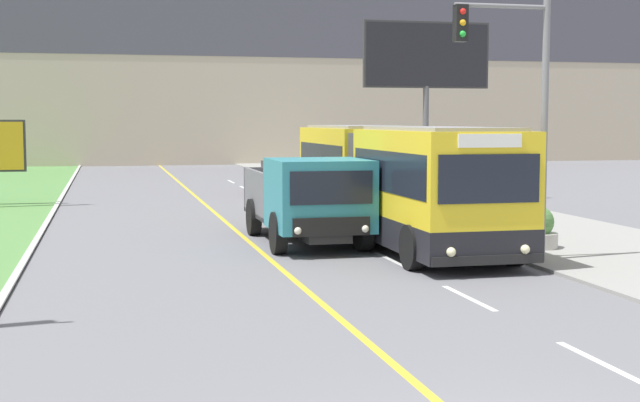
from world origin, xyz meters
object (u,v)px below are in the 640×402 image
object	(u,v)px
car_distant	(283,179)
traffic_light_mast	(520,91)
planter_round_near	(537,230)
city_bus	(394,182)
planter_round_second	(469,211)
dump_truck	(311,200)
billboard_large	(426,62)

from	to	relation	value
car_distant	traffic_light_mast	size ratio (longest dim) A/B	0.70
car_distant	planter_round_near	distance (m)	18.76
city_bus	planter_round_second	size ratio (longest dim) A/B	11.63
city_bus	planter_round_second	bearing A→B (deg)	29.24
dump_truck	traffic_light_mast	bearing A→B (deg)	-44.80
car_distant	planter_round_near	xyz separation A→B (m)	(2.86, -18.54, -0.15)
city_bus	traffic_light_mast	size ratio (longest dim) A/B	2.06
car_distant	traffic_light_mast	world-z (taller)	traffic_light_mast
car_distant	billboard_large	size ratio (longest dim) A/B	0.60
city_bus	traffic_light_mast	distance (m)	5.50
city_bus	car_distant	distance (m)	15.56
planter_round_second	planter_round_near	bearing A→B (deg)	-91.72
car_distant	city_bus	bearing A→B (deg)	-89.75
billboard_large	traffic_light_mast	bearing A→B (deg)	-102.54
city_bus	traffic_light_mast	world-z (taller)	traffic_light_mast
dump_truck	traffic_light_mast	distance (m)	6.13
dump_truck	planter_round_second	world-z (taller)	dump_truck
billboard_large	city_bus	bearing A→B (deg)	-114.56
billboard_large	planter_round_near	bearing A→B (deg)	-98.26
traffic_light_mast	planter_round_near	size ratio (longest dim) A/B	5.82
planter_round_near	planter_round_second	distance (m)	4.66
city_bus	dump_truck	xyz separation A→B (m)	(-2.53, -0.91, -0.38)
city_bus	planter_round_near	distance (m)	4.24
traffic_light_mast	city_bus	bearing A→B (deg)	105.99
billboard_large	planter_round_near	world-z (taller)	billboard_large
billboard_large	planter_round_second	world-z (taller)	billboard_large
city_bus	billboard_large	xyz separation A→B (m)	(4.74, 10.37, 3.97)
city_bus	billboard_large	bearing A→B (deg)	65.44
traffic_light_mast	car_distant	bearing A→B (deg)	94.05
city_bus	planter_round_near	world-z (taller)	city_bus
car_distant	planter_round_near	bearing A→B (deg)	-81.22
city_bus	dump_truck	size ratio (longest dim) A/B	1.96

